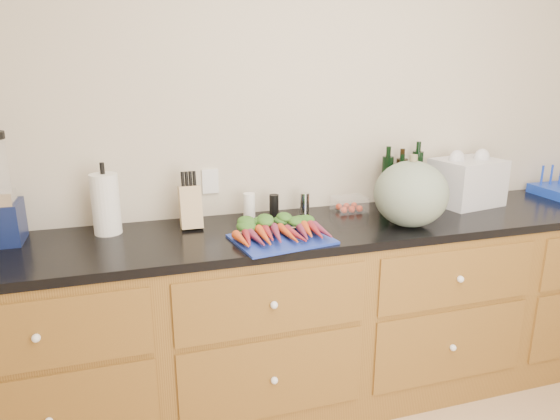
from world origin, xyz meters
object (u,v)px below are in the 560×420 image
object	(u,v)px
squash	(411,194)
paper_towel	(106,204)
cutting_board	(282,239)
carrots	(279,230)
knife_block	(190,207)
tomato_box	(349,204)

from	to	relation	value
squash	paper_towel	xyz separation A→B (m)	(-1.36, 0.29, -0.02)
cutting_board	carrots	xyz separation A→B (m)	(0.00, 0.04, 0.03)
squash	carrots	bearing A→B (deg)	178.87
carrots	knife_block	distance (m)	0.44
carrots	squash	world-z (taller)	squash
cutting_board	squash	bearing A→B (deg)	2.32
paper_towel	cutting_board	bearing A→B (deg)	-23.86
tomato_box	squash	bearing A→B (deg)	-60.65
carrots	cutting_board	bearing A→B (deg)	-90.00
carrots	paper_towel	xyz separation A→B (m)	(-0.72, 0.28, 0.10)
knife_block	tomato_box	bearing A→B (deg)	2.09
cutting_board	tomato_box	xyz separation A→B (m)	(0.47, 0.33, 0.03)
paper_towel	knife_block	size ratio (longest dim) A/B	1.40
knife_block	carrots	bearing A→B (deg)	-36.56
squash	knife_block	world-z (taller)	squash
carrots	tomato_box	size ratio (longest dim) A/B	2.45
cutting_board	squash	xyz separation A→B (m)	(0.64, 0.03, 0.15)
cutting_board	paper_towel	xyz separation A→B (m)	(-0.72, 0.32, 0.13)
knife_block	cutting_board	bearing A→B (deg)	-40.39
squash	paper_towel	size ratio (longest dim) A/B	1.26
cutting_board	knife_block	world-z (taller)	knife_block
cutting_board	paper_towel	bearing A→B (deg)	156.14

